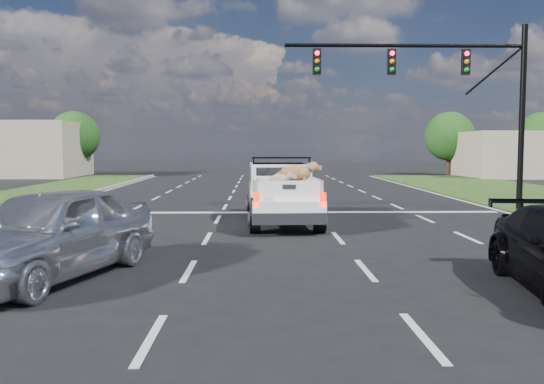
{
  "coord_description": "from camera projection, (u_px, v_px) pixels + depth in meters",
  "views": [
    {
      "loc": [
        -0.36,
        -11.2,
        2.46
      ],
      "look_at": [
        -0.06,
        2.0,
        1.4
      ],
      "focal_mm": 38.0,
      "sensor_mm": 36.0,
      "label": 1
    }
  ],
  "objects": [
    {
      "name": "ground",
      "position": [
        277.0,
        271.0,
        11.36
      ],
      "size": [
        160.0,
        160.0,
        0.0
      ],
      "primitive_type": "plane",
      "color": "black",
      "rests_on": "ground"
    },
    {
      "name": "pickup_truck",
      "position": [
        282.0,
        192.0,
        18.45
      ],
      "size": [
        2.3,
        5.71,
        2.12
      ],
      "rotation": [
        0.0,
        0.0,
        0.04
      ],
      "color": "black",
      "rests_on": "ground"
    },
    {
      "name": "road_markings",
      "position": [
        271.0,
        225.0,
        17.9
      ],
      "size": [
        17.75,
        60.0,
        0.01
      ],
      "color": "silver",
      "rests_on": "ground"
    },
    {
      "name": "building_left",
      "position": [
        17.0,
        149.0,
        46.62
      ],
      "size": [
        10.0,
        8.0,
        4.4
      ],
      "primitive_type": "cube",
      "color": "tan",
      "rests_on": "ground"
    },
    {
      "name": "tree_far_e",
      "position": [
        542.0,
        137.0,
        49.51
      ],
      "size": [
        4.2,
        4.2,
        5.4
      ],
      "color": "#332114",
      "rests_on": "ground"
    },
    {
      "name": "silver_sedan",
      "position": [
        50.0,
        232.0,
        10.68
      ],
      "size": [
        3.44,
        5.43,
        1.72
      ],
      "primitive_type": "imported",
      "rotation": [
        0.0,
        0.0,
        -0.3
      ],
      "color": "silver",
      "rests_on": "ground"
    },
    {
      "name": "tree_far_d",
      "position": [
        450.0,
        136.0,
        49.33
      ],
      "size": [
        4.2,
        4.2,
        5.4
      ],
      "color": "#332114",
      "rests_on": "ground"
    },
    {
      "name": "building_right",
      "position": [
        541.0,
        154.0,
        45.59
      ],
      "size": [
        12.0,
        7.0,
        3.6
      ],
      "primitive_type": "cube",
      "color": "tan",
      "rests_on": "ground"
    },
    {
      "name": "traffic_signal",
      "position": [
        460.0,
        86.0,
        21.61
      ],
      "size": [
        9.11,
        0.31,
        7.0
      ],
      "color": "black",
      "rests_on": "ground"
    },
    {
      "name": "tree_far_c",
      "position": [
        74.0,
        136.0,
        48.62
      ],
      "size": [
        4.2,
        4.2,
        5.4
      ],
      "color": "#332114",
      "rests_on": "ground"
    }
  ]
}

